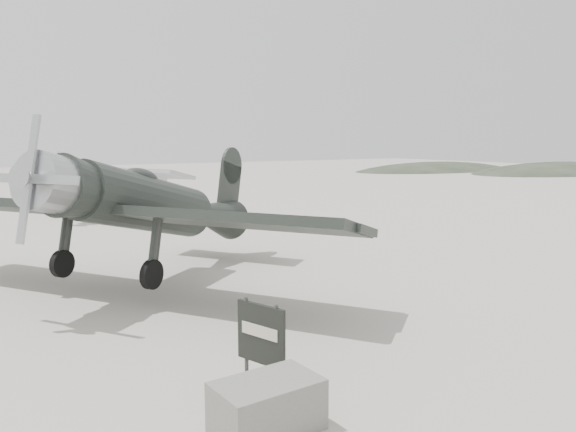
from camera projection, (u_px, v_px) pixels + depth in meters
name	position (u px, v px, depth m)	size (l,w,h in m)	color
ground	(274.00, 277.00, 17.23)	(160.00, 160.00, 0.00)	gray
hill_east_north	(561.00, 172.00, 72.45)	(36.00, 18.00, 6.00)	#283224
hill_northeast	(436.00, 170.00, 77.21)	(32.00, 16.00, 5.20)	#283224
lowwing_monoplane	(153.00, 206.00, 16.24)	(10.83, 12.32, 4.32)	black
highwing_monoplane	(112.00, 181.00, 30.32)	(8.52, 10.67, 3.16)	#9D9FA2
equipment_block	(267.00, 406.00, 8.08)	(1.51, 0.95, 0.76)	slate
sign_board	(261.00, 336.00, 9.50)	(0.38, 1.01, 1.49)	#333333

